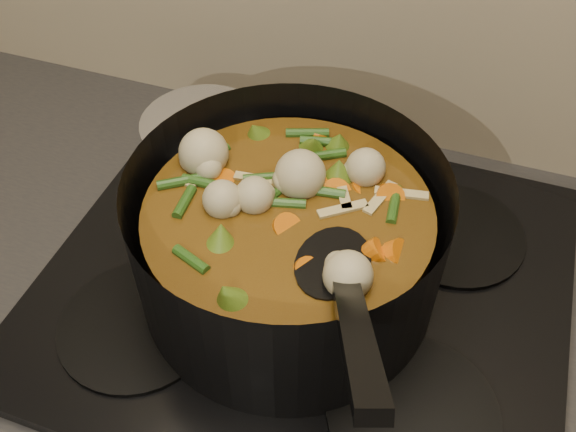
% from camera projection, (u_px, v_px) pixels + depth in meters
% --- Properties ---
extents(stovetop, '(0.62, 0.54, 0.03)m').
position_uv_depth(stovetop, '(305.00, 282.00, 0.79)').
color(stovetop, black).
rests_on(stovetop, counter).
extents(stockpot, '(0.39, 0.46, 0.25)m').
position_uv_depth(stockpot, '(288.00, 242.00, 0.72)').
color(stockpot, black).
rests_on(stockpot, stovetop).
extents(saucepan, '(0.16, 0.16, 0.13)m').
position_uv_depth(saucepan, '(206.00, 153.00, 0.86)').
color(saucepan, silver).
rests_on(saucepan, stovetop).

